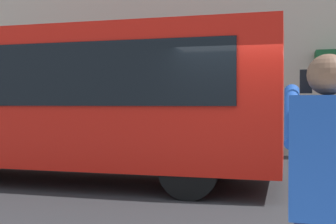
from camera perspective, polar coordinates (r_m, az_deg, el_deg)
name	(u,v)px	position (r m, az deg, el deg)	size (l,w,h in m)	color
ground_plane	(255,199)	(7.56, 11.34, -11.05)	(60.00, 60.00, 0.00)	#2B2B2D
red_bus	(58,99)	(9.31, -14.23, 1.65)	(9.05, 2.54, 3.08)	red
pedestrian_photographer	(328,187)	(2.51, 20.18, -9.19)	(0.53, 0.52, 1.70)	#1E2347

